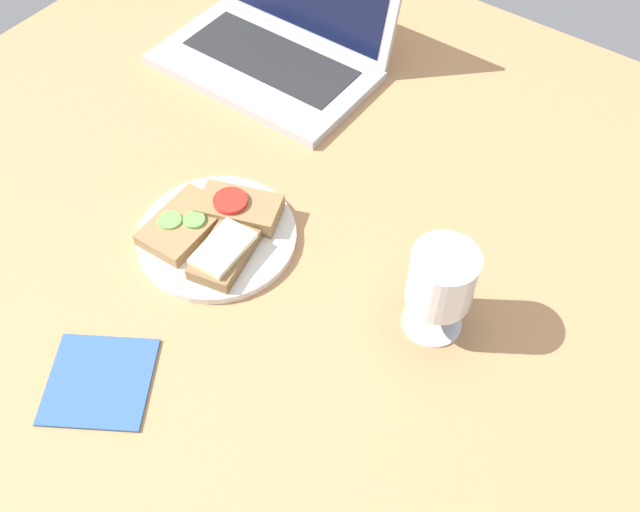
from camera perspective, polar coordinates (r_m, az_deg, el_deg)
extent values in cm
cube|color=#B27F51|center=(98.07, -3.80, -0.46)|extent=(140.00, 140.00, 3.00)
cylinder|color=silver|center=(98.94, -8.22, 1.57)|extent=(21.89, 21.89, 1.18)
cube|color=brown|center=(94.87, -7.66, 0.12)|extent=(8.09, 11.12, 1.90)
cube|color=#F4EAB7|center=(93.79, -7.75, 0.63)|extent=(5.71, 8.86, 0.87)
cube|color=#937047|center=(99.36, -6.45, 3.81)|extent=(12.64, 9.61, 2.59)
cylinder|color=red|center=(98.24, -7.18, 4.39)|extent=(4.74, 4.74, 0.64)
cube|color=#937047|center=(99.08, -10.87, 2.51)|extent=(7.99, 12.05, 1.87)
cylinder|color=#6BB74C|center=(98.48, -11.92, 2.83)|extent=(3.21, 3.21, 0.31)
cylinder|color=#6BB74C|center=(97.81, -10.04, 2.88)|extent=(2.98, 2.98, 0.45)
cylinder|color=white|center=(91.40, 8.94, -5.22)|extent=(7.48, 7.48, 0.40)
cylinder|color=white|center=(89.03, 9.17, -4.23)|extent=(0.95, 0.95, 5.32)
cylinder|color=white|center=(83.66, 9.74, -1.75)|extent=(8.02, 8.02, 7.88)
cylinder|color=white|center=(85.07, 9.58, -2.44)|extent=(7.38, 7.38, 4.38)
cube|color=#ADAFB5|center=(124.36, -4.53, 14.78)|extent=(35.98, 20.92, 1.68)
cube|color=#232326|center=(124.94, -3.99, 15.55)|extent=(29.50, 11.51, 0.16)
cube|color=#33598C|center=(90.07, -17.23, -9.54)|extent=(16.84, 16.82, 0.40)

